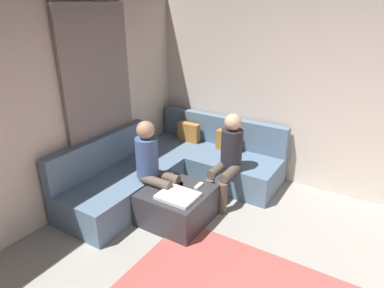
{
  "coord_description": "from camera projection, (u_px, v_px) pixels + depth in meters",
  "views": [
    {
      "loc": [
        0.42,
        -1.68,
        2.5
      ],
      "look_at": [
        -1.63,
        1.63,
        0.85
      ],
      "focal_mm": 31.54,
      "sensor_mm": 36.0,
      "label": 1
    }
  ],
  "objects": [
    {
      "name": "wall_back",
      "position": [
        355.0,
        100.0,
        4.27
      ],
      "size": [
        6.0,
        0.12,
        2.7
      ],
      "primitive_type": "cube",
      "color": "beige",
      "rests_on": "ground_plane"
    },
    {
      "name": "curtain_panel",
      "position": [
        100.0,
        105.0,
        4.4
      ],
      "size": [
        0.06,
        1.1,
        2.5
      ],
      "primitive_type": "cube",
      "color": "gray",
      "rests_on": "ground_plane"
    },
    {
      "name": "sectional_couch",
      "position": [
        175.0,
        168.0,
        4.87
      ],
      "size": [
        2.1,
        2.55,
        0.87
      ],
      "color": "slate",
      "rests_on": "ground_plane"
    },
    {
      "name": "ottoman",
      "position": [
        177.0,
        205.0,
        4.11
      ],
      "size": [
        0.76,
        0.76,
        0.42
      ],
      "primitive_type": "cube",
      "color": "#333338",
      "rests_on": "ground_plane"
    },
    {
      "name": "folded_blanket",
      "position": [
        178.0,
        196.0,
        3.87
      ],
      "size": [
        0.44,
        0.36,
        0.04
      ],
      "primitive_type": "cube",
      "color": "white",
      "rests_on": "ottoman"
    },
    {
      "name": "coffee_mug",
      "position": [
        170.0,
        176.0,
        4.25
      ],
      "size": [
        0.08,
        0.08,
        0.1
      ],
      "primitive_type": "cylinder",
      "color": "#334C72",
      "rests_on": "ottoman"
    },
    {
      "name": "game_remote",
      "position": [
        199.0,
        186.0,
        4.1
      ],
      "size": [
        0.05,
        0.15,
        0.02
      ],
      "primitive_type": "cube",
      "color": "white",
      "rests_on": "ottoman"
    },
    {
      "name": "person_on_couch_back",
      "position": [
        228.0,
        156.0,
        4.37
      ],
      "size": [
        0.3,
        0.6,
        1.2
      ],
      "rotation": [
        0.0,
        0.0,
        3.14
      ],
      "color": "brown",
      "rests_on": "ground_plane"
    },
    {
      "name": "person_on_couch_side",
      "position": [
        154.0,
        164.0,
        4.13
      ],
      "size": [
        0.6,
        0.3,
        1.2
      ],
      "rotation": [
        0.0,
        0.0,
        -1.57
      ],
      "color": "brown",
      "rests_on": "ground_plane"
    }
  ]
}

